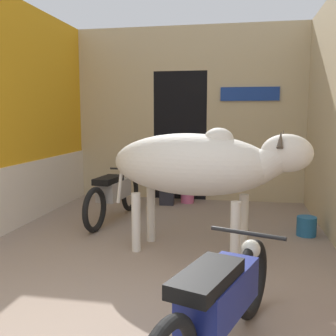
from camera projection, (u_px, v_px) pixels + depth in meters
wall_back_with_doorway at (187, 123)px, 7.73m from camera, size 4.32×0.93×3.27m
cow at (198, 165)px, 4.50m from camera, size 2.37×1.14×1.48m
motorcycle_near at (219, 301)px, 2.52m from camera, size 0.82×1.93×0.75m
motorcycle_far at (114, 193)px, 6.04m from camera, size 0.58×1.93×0.75m
shopkeeper_seated at (168, 171)px, 7.17m from camera, size 0.37×0.33×1.15m
plastic_stool at (188, 191)px, 7.30m from camera, size 0.35×0.35×0.41m
bucket at (306, 226)px, 5.30m from camera, size 0.26×0.26×0.26m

